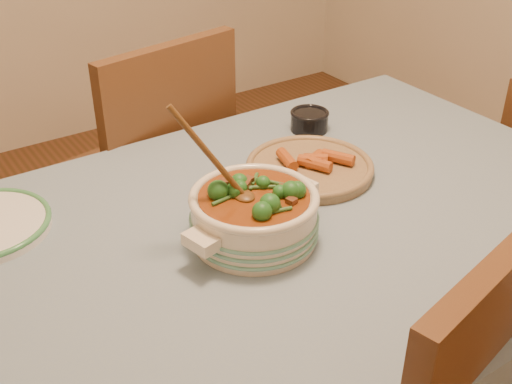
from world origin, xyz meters
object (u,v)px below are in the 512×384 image
Objects in this scene: stew_casserole at (254,211)px; fried_plate at (310,165)px; condiment_bowl at (309,119)px; dining_table at (276,259)px; chair_far at (153,168)px.

fried_plate is at bearing 30.18° from stew_casserole.
fried_plate is (-0.15, -0.20, -0.01)m from condiment_bowl.
dining_table is 1.70× the size of chair_far.
fried_plate is (0.27, 0.16, -0.05)m from stew_casserole.
condiment_bowl is (0.36, 0.34, 0.12)m from dining_table.
condiment_bowl is at bearing 43.75° from dining_table.
condiment_bowl is 0.54m from chair_far.
condiment_bowl is 0.13× the size of chair_far.
chair_far is (-0.32, 0.37, -0.23)m from condiment_bowl.
stew_casserole is at bearing -149.82° from fried_plate.
stew_casserole is 0.78m from chair_far.
stew_casserole is 0.35× the size of chair_far.
dining_table is 0.51m from condiment_bowl.
stew_casserole reaches higher than condiment_bowl.
stew_casserole is (-0.07, -0.01, 0.16)m from dining_table.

